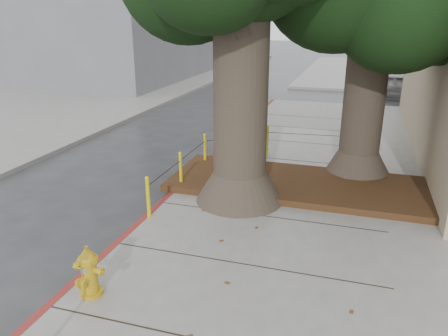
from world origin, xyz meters
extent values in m
plane|color=#28282B|center=(0.00, 0.00, 0.00)|extent=(140.00, 140.00, 0.00)
cube|color=slate|center=(6.00, 30.00, 0.07)|extent=(16.00, 20.00, 0.15)
cube|color=slate|center=(-14.00, 10.00, 0.07)|extent=(14.00, 60.00, 0.15)
cube|color=maroon|center=(-2.00, 2.50, 0.07)|extent=(0.14, 26.00, 0.16)
cube|color=black|center=(0.90, 3.90, 0.23)|extent=(6.40, 2.60, 0.16)
cone|color=#4C3F33|center=(-0.30, 2.70, 0.50)|extent=(2.04, 2.04, 0.70)
cylinder|color=#4C3F33|center=(-0.30, 2.70, 2.53)|extent=(1.20, 1.20, 4.22)
cone|color=#4C3F33|center=(2.30, 5.20, 0.50)|extent=(1.77, 1.77, 0.70)
cylinder|color=#4C3F33|center=(2.30, 5.20, 2.32)|extent=(1.04, 1.04, 3.84)
cylinder|color=yellow|center=(-1.90, 1.20, 0.60)|extent=(0.08, 0.08, 0.90)
sphere|color=yellow|center=(-1.90, 1.20, 1.05)|extent=(0.09, 0.09, 0.09)
cylinder|color=yellow|center=(-1.90, 3.00, 0.60)|extent=(0.08, 0.08, 0.90)
sphere|color=yellow|center=(-1.90, 3.00, 1.05)|extent=(0.09, 0.09, 0.09)
cylinder|color=yellow|center=(-1.90, 4.80, 0.60)|extent=(0.08, 0.08, 0.90)
sphere|color=yellow|center=(-1.90, 4.80, 1.05)|extent=(0.09, 0.09, 0.09)
cylinder|color=yellow|center=(-0.40, 6.30, 0.60)|extent=(0.08, 0.08, 0.90)
sphere|color=yellow|center=(-0.40, 6.30, 1.05)|extent=(0.09, 0.09, 0.09)
cylinder|color=yellow|center=(1.80, 6.50, 0.60)|extent=(0.08, 0.08, 0.90)
sphere|color=yellow|center=(1.80, 6.50, 1.05)|extent=(0.09, 0.09, 0.09)
cylinder|color=black|center=(-1.90, 2.10, 0.87)|extent=(0.02, 1.80, 0.02)
cylinder|color=black|center=(-1.90, 3.90, 0.87)|extent=(0.02, 1.80, 0.02)
cylinder|color=black|center=(-1.15, 5.55, 0.87)|extent=(1.51, 1.51, 0.02)
cylinder|color=black|center=(0.70, 6.40, 0.87)|extent=(2.20, 0.22, 0.02)
cylinder|color=gold|center=(-1.53, -1.55, 0.18)|extent=(0.37, 0.37, 0.07)
cylinder|color=gold|center=(-1.53, -1.55, 0.48)|extent=(0.26, 0.26, 0.55)
cylinder|color=gold|center=(-1.53, -1.55, 0.77)|extent=(0.34, 0.34, 0.08)
cone|color=gold|center=(-1.53, -1.55, 0.87)|extent=(0.32, 0.32, 0.15)
cylinder|color=gold|center=(-1.53, -1.55, 0.97)|extent=(0.07, 0.07, 0.05)
cylinder|color=gold|center=(-1.67, -1.54, 0.61)|extent=(0.16, 0.11, 0.10)
cylinder|color=gold|center=(-1.39, -1.56, 0.61)|extent=(0.16, 0.11, 0.10)
cylinder|color=gold|center=(-1.54, -1.68, 0.48)|extent=(0.15, 0.16, 0.14)
cube|color=#5999D8|center=(-1.54, -1.67, 0.63)|extent=(0.08, 0.01, 0.08)
imported|color=#9C9DA1|center=(4.22, 18.40, 0.69)|extent=(4.12, 1.83, 1.38)
imported|color=black|center=(-11.97, 18.18, 0.66)|extent=(2.14, 4.65, 1.32)
camera|label=1|loc=(2.16, -6.45, 4.29)|focal=35.00mm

